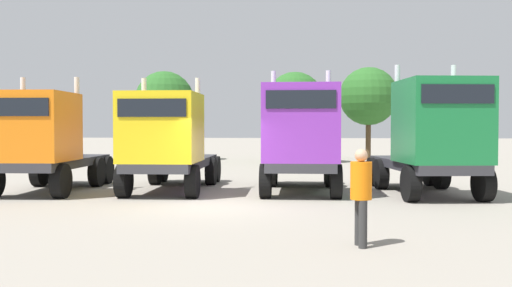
{
  "coord_description": "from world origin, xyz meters",
  "views": [
    {
      "loc": [
        2.74,
        -15.05,
        2.23
      ],
      "look_at": [
        0.78,
        4.03,
        1.66
      ],
      "focal_mm": 38.48,
      "sensor_mm": 36.0,
      "label": 1
    }
  ],
  "objects": [
    {
      "name": "semi_truck_green",
      "position": [
        6.61,
        2.87,
        1.97
      ],
      "size": [
        3.28,
        6.07,
        4.31
      ],
      "rotation": [
        0.0,
        0.0,
        -1.44
      ],
      "color": "#333338",
      "rests_on": "ground"
    },
    {
      "name": "oak_far_centre",
      "position": [
        1.65,
        19.4,
        3.88
      ],
      "size": [
        3.62,
        3.62,
        5.71
      ],
      "color": "#4C3823",
      "rests_on": "ground"
    },
    {
      "name": "semi_truck_yellow",
      "position": [
        -2.15,
        3.02,
        1.76
      ],
      "size": [
        2.79,
        6.5,
        3.95
      ],
      "rotation": [
        0.0,
        0.0,
        -1.53
      ],
      "color": "#333338",
      "rests_on": "ground"
    },
    {
      "name": "semi_truck_purple",
      "position": [
        2.36,
        3.21,
        1.91
      ],
      "size": [
        2.67,
        5.84,
        4.19
      ],
      "rotation": [
        0.0,
        0.0,
        -1.55
      ],
      "color": "#333338",
      "rests_on": "ground"
    },
    {
      "name": "ground",
      "position": [
        0.0,
        0.0,
        0.0
      ],
      "size": [
        200.0,
        200.0,
        0.0
      ],
      "primitive_type": "plane",
      "color": "gray"
    },
    {
      "name": "oak_far_left",
      "position": [
        -7.18,
        21.08,
        4.02
      ],
      "size": [
        3.96,
        3.96,
        6.01
      ],
      "color": "#4C3823",
      "rests_on": "ground"
    },
    {
      "name": "visitor_in_hivis",
      "position": [
        3.65,
        -4.73,
        1.07
      ],
      "size": [
        0.47,
        0.47,
        1.83
      ],
      "rotation": [
        0.0,
        0.0,
        3.32
      ],
      "color": "#2F2F2F",
      "rests_on": "ground"
    },
    {
      "name": "semi_truck_orange",
      "position": [
        -6.28,
        2.43,
        1.79
      ],
      "size": [
        2.9,
        5.95,
        3.97
      ],
      "rotation": [
        0.0,
        0.0,
        -1.51
      ],
      "color": "#333338",
      "rests_on": "ground"
    },
    {
      "name": "oak_far_right",
      "position": [
        6.57,
        23.27,
        4.36
      ],
      "size": [
        4.0,
        4.0,
        6.37
      ],
      "color": "#4C3823",
      "rests_on": "ground"
    }
  ]
}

